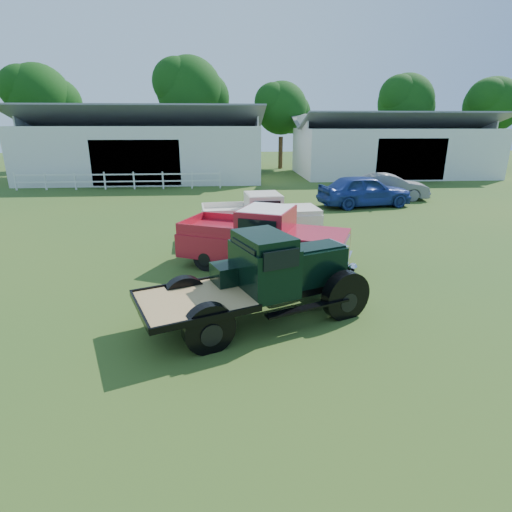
{
  "coord_description": "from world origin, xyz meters",
  "views": [
    {
      "loc": [
        -0.51,
        -8.65,
        4.31
      ],
      "look_at": [
        0.2,
        1.2,
        1.05
      ],
      "focal_mm": 28.0,
      "sensor_mm": 36.0,
      "label": 1
    }
  ],
  "objects_px": {
    "vintage_flatbed": "(260,278)",
    "white_pickup": "(261,216)",
    "misc_car_grey": "(389,187)",
    "red_pickup": "(263,238)",
    "misc_car_blue": "(364,191)"
  },
  "relations": [
    {
      "from": "vintage_flatbed",
      "to": "white_pickup",
      "type": "xyz_separation_m",
      "value": [
        0.6,
        6.96,
        -0.14
      ]
    },
    {
      "from": "misc_car_grey",
      "to": "red_pickup",
      "type": "bearing_deg",
      "value": 155.18
    },
    {
      "from": "red_pickup",
      "to": "misc_car_grey",
      "type": "xyz_separation_m",
      "value": [
        8.68,
        11.69,
        -0.22
      ]
    },
    {
      "from": "white_pickup",
      "to": "misc_car_grey",
      "type": "relative_size",
      "value": 1.05
    },
    {
      "from": "vintage_flatbed",
      "to": "misc_car_grey",
      "type": "distance_m",
      "value": 17.69
    },
    {
      "from": "vintage_flatbed",
      "to": "white_pickup",
      "type": "distance_m",
      "value": 6.99
    },
    {
      "from": "white_pickup",
      "to": "red_pickup",
      "type": "bearing_deg",
      "value": -98.84
    },
    {
      "from": "red_pickup",
      "to": "white_pickup",
      "type": "distance_m",
      "value": 3.47
    },
    {
      "from": "red_pickup",
      "to": "misc_car_blue",
      "type": "relative_size",
      "value": 1.05
    },
    {
      "from": "vintage_flatbed",
      "to": "red_pickup",
      "type": "height_order",
      "value": "vintage_flatbed"
    },
    {
      "from": "white_pickup",
      "to": "misc_car_blue",
      "type": "distance_m",
      "value": 8.72
    },
    {
      "from": "white_pickup",
      "to": "misc_car_grey",
      "type": "bearing_deg",
      "value": 38.79
    },
    {
      "from": "white_pickup",
      "to": "misc_car_grey",
      "type": "xyz_separation_m",
      "value": [
        8.47,
        8.23,
        -0.12
      ]
    },
    {
      "from": "vintage_flatbed",
      "to": "red_pickup",
      "type": "distance_m",
      "value": 3.52
    },
    {
      "from": "misc_car_blue",
      "to": "white_pickup",
      "type": "bearing_deg",
      "value": 124.66
    }
  ]
}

